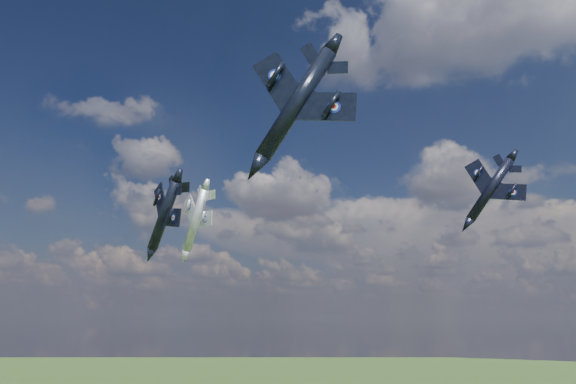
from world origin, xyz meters
The scene contains 4 objects.
jet_lead_navy centered at (-7.84, 4.24, 80.04)m, with size 9.70×13.52×2.80m, color black, non-canonical shape.
jet_right_navy centered at (18.94, -10.01, 84.78)m, with size 10.51×14.65×3.03m, color black, non-canonical shape.
jet_high_navy centered at (25.90, 38.81, 86.47)m, with size 10.66×14.86×3.07m, color black, non-canonical shape.
jet_left_silver centered at (-20.39, 26.02, 83.79)m, with size 11.16×15.56×3.22m, color #9B9FA5, non-canonical shape.
Camera 1 is at (39.99, -48.59, 67.30)m, focal length 35.00 mm.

